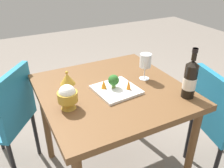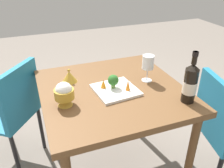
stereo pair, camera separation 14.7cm
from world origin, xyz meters
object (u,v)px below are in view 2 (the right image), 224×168
(wine_glass, at_px, (148,63))
(carrot_garnish_left, at_px, (128,85))
(rice_bowl, at_px, (64,94))
(wine_bottle, at_px, (190,83))
(broccoli_floret, at_px, (114,80))
(serving_plate, at_px, (115,90))
(carrot_garnish_right, at_px, (103,83))
(chair_by_wall, at_px, (14,107))
(rice_bowl_lid, at_px, (69,76))
(chair_near_window, at_px, (222,124))

(wine_glass, bearing_deg, carrot_garnish_left, 27.92)
(wine_glass, height_order, rice_bowl, wine_glass)
(wine_bottle, bearing_deg, broccoli_floret, -37.95)
(serving_plate, xyz_separation_m, carrot_garnish_right, (0.07, -0.04, 0.03))
(chair_by_wall, relative_size, broccoli_floret, 9.91)
(rice_bowl, bearing_deg, wine_bottle, 162.71)
(rice_bowl_lid, bearing_deg, broccoli_floret, 139.27)
(serving_plate, bearing_deg, rice_bowl_lid, -42.92)
(chair_near_window, distance_m, chair_by_wall, 1.44)
(chair_near_window, height_order, rice_bowl, rice_bowl)
(broccoli_floret, bearing_deg, wine_glass, -171.61)
(wine_bottle, height_order, carrot_garnish_left, wine_bottle)
(chair_near_window, relative_size, carrot_garnish_right, 15.76)
(wine_bottle, distance_m, broccoli_floret, 0.45)
(chair_by_wall, xyz_separation_m, rice_bowl_lid, (-0.39, 0.18, 0.27))
(serving_plate, relative_size, carrot_garnish_left, 4.09)
(wine_bottle, distance_m, serving_plate, 0.44)
(wine_glass, bearing_deg, chair_near_window, 139.30)
(carrot_garnish_left, bearing_deg, carrot_garnish_right, -33.18)
(chair_near_window, xyz_separation_m, rice_bowl_lid, (0.88, -0.50, 0.27))
(chair_near_window, bearing_deg, carrot_garnish_left, -99.88)
(chair_by_wall, bearing_deg, rice_bowl, -108.76)
(chair_by_wall, distance_m, wine_bottle, 1.23)
(carrot_garnish_left, distance_m, carrot_garnish_right, 0.16)
(serving_plate, relative_size, carrot_garnish_right, 5.06)
(wine_glass, xyz_separation_m, broccoli_floret, (0.25, 0.04, -0.06))
(chair_near_window, bearing_deg, carrot_garnish_right, -101.96)
(serving_plate, bearing_deg, carrot_garnish_left, 148.39)
(wine_glass, distance_m, rice_bowl_lid, 0.52)
(chair_by_wall, xyz_separation_m, carrot_garnish_left, (-0.69, 0.45, 0.28))
(wine_bottle, xyz_separation_m, carrot_garnish_left, (0.28, -0.21, -0.07))
(wine_bottle, distance_m, carrot_garnish_left, 0.36)
(chair_by_wall, distance_m, carrot_garnish_left, 0.87)
(chair_by_wall, relative_size, wine_bottle, 2.81)
(wine_bottle, relative_size, rice_bowl_lid, 3.03)
(rice_bowl, distance_m, carrot_garnish_left, 0.39)
(chair_near_window, relative_size, chair_by_wall, 1.00)
(chair_by_wall, distance_m, rice_bowl_lid, 0.51)
(rice_bowl_lid, relative_size, serving_plate, 0.37)
(rice_bowl_lid, bearing_deg, chair_near_window, 150.18)
(serving_plate, bearing_deg, wine_glass, -167.12)
(broccoli_floret, bearing_deg, carrot_garnish_left, 139.00)
(broccoli_floret, xyz_separation_m, carrot_garnish_left, (-0.07, 0.06, -0.02))
(chair_near_window, distance_m, carrot_garnish_left, 0.68)
(wine_glass, distance_m, broccoli_floret, 0.26)
(chair_by_wall, bearing_deg, wine_bottle, -87.18)
(broccoli_floret, relative_size, carrot_garnish_right, 1.59)
(rice_bowl_lid, distance_m, serving_plate, 0.33)
(wine_glass, distance_m, rice_bowl, 0.58)
(rice_bowl, xyz_separation_m, broccoli_floret, (-0.32, -0.06, -0.01))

